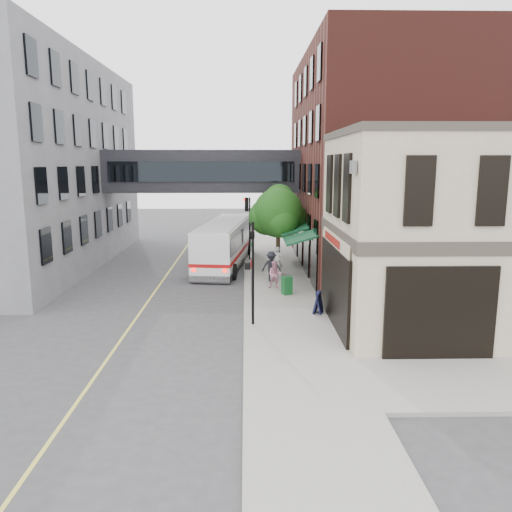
{
  "coord_description": "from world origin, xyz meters",
  "views": [
    {
      "loc": [
        0.1,
        -18.93,
        7.09
      ],
      "look_at": [
        0.55,
        2.67,
        3.05
      ],
      "focal_mm": 35.0,
      "sensor_mm": 36.0,
      "label": 1
    }
  ],
  "objects_px": {
    "bus": "(225,242)",
    "pedestrian_b": "(275,275)",
    "sandwich_board": "(318,302)",
    "pedestrian_c": "(271,266)",
    "newspaper_box": "(287,285)",
    "pedestrian_a": "(278,261)"
  },
  "relations": [
    {
      "from": "bus",
      "to": "pedestrian_a",
      "type": "xyz_separation_m",
      "value": [
        3.44,
        -3.78,
        -0.65
      ]
    },
    {
      "from": "pedestrian_c",
      "to": "newspaper_box",
      "type": "height_order",
      "value": "pedestrian_c"
    },
    {
      "from": "bus",
      "to": "pedestrian_b",
      "type": "relative_size",
      "value": 7.32
    },
    {
      "from": "bus",
      "to": "pedestrian_a",
      "type": "height_order",
      "value": "bus"
    },
    {
      "from": "pedestrian_a",
      "to": "pedestrian_c",
      "type": "distance_m",
      "value": 1.59
    },
    {
      "from": "pedestrian_a",
      "to": "sandwich_board",
      "type": "relative_size",
      "value": 1.73
    },
    {
      "from": "pedestrian_a",
      "to": "newspaper_box",
      "type": "height_order",
      "value": "pedestrian_a"
    },
    {
      "from": "bus",
      "to": "pedestrian_a",
      "type": "relative_size",
      "value": 6.38
    },
    {
      "from": "bus",
      "to": "pedestrian_b",
      "type": "distance_m",
      "value": 7.74
    },
    {
      "from": "bus",
      "to": "pedestrian_c",
      "type": "bearing_deg",
      "value": -60.81
    },
    {
      "from": "newspaper_box",
      "to": "sandwich_board",
      "type": "xyz_separation_m",
      "value": [
        1.19,
        -3.44,
        0.04
      ]
    },
    {
      "from": "pedestrian_a",
      "to": "pedestrian_c",
      "type": "xyz_separation_m",
      "value": [
        -0.48,
        -1.52,
        -0.01
      ]
    },
    {
      "from": "pedestrian_b",
      "to": "newspaper_box",
      "type": "relative_size",
      "value": 1.62
    },
    {
      "from": "pedestrian_b",
      "to": "sandwich_board",
      "type": "relative_size",
      "value": 1.5
    },
    {
      "from": "bus",
      "to": "newspaper_box",
      "type": "distance_m",
      "value": 9.19
    },
    {
      "from": "pedestrian_a",
      "to": "newspaper_box",
      "type": "xyz_separation_m",
      "value": [
        0.2,
        -4.59,
        -0.42
      ]
    },
    {
      "from": "sandwich_board",
      "to": "bus",
      "type": "bearing_deg",
      "value": 134.87
    },
    {
      "from": "pedestrian_a",
      "to": "pedestrian_c",
      "type": "height_order",
      "value": "pedestrian_a"
    },
    {
      "from": "pedestrian_a",
      "to": "sandwich_board",
      "type": "xyz_separation_m",
      "value": [
        1.39,
        -8.03,
        -0.38
      ]
    },
    {
      "from": "pedestrian_c",
      "to": "pedestrian_b",
      "type": "bearing_deg",
      "value": -93.55
    },
    {
      "from": "pedestrian_c",
      "to": "sandwich_board",
      "type": "height_order",
      "value": "pedestrian_c"
    },
    {
      "from": "bus",
      "to": "pedestrian_c",
      "type": "distance_m",
      "value": 6.11
    }
  ]
}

